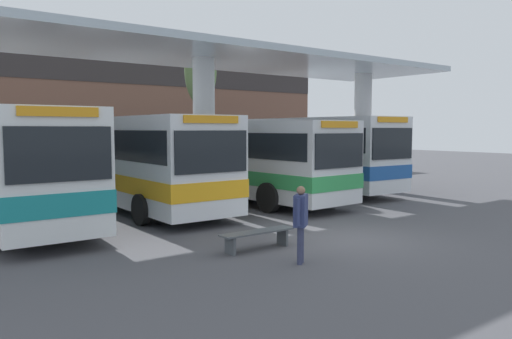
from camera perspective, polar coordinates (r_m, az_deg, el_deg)
ground_plane at (r=13.65m, az=10.26°, el=-7.81°), size 100.00×100.00×0.00m
townhouse_backdrop at (r=33.87m, az=-20.27°, el=7.14°), size 40.00×0.58×7.82m
station_canopy at (r=19.13m, az=-6.01°, el=10.75°), size 22.92×6.12×5.82m
transit_bus_left_bay at (r=17.12m, az=-25.91°, el=0.84°), size 2.88×10.66×3.45m
transit_bus_center_bay at (r=18.89m, az=-13.37°, el=1.27°), size 2.89×10.47×3.34m
transit_bus_right_bay at (r=20.79m, az=-2.10°, el=1.55°), size 3.14×11.24×3.22m
transit_bus_far_right_bay at (r=24.61m, az=4.62°, el=2.29°), size 3.06×12.02×3.43m
waiting_bench_near_pillar at (r=12.20m, az=0.16°, el=-7.54°), size 1.99×0.44×0.46m
pedestrian_waiting at (r=10.88m, az=5.13°, el=-5.37°), size 0.55×0.47×1.70m
poplar_tree_behind_left at (r=28.85m, az=-6.36°, el=11.00°), size 1.82×1.82×8.28m
parked_car_street at (r=34.48m, az=-2.90°, el=1.42°), size 4.25×2.03×2.04m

